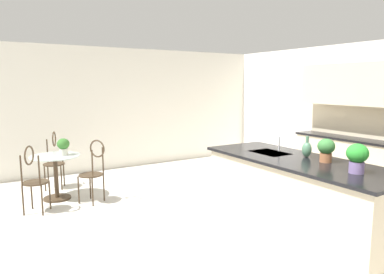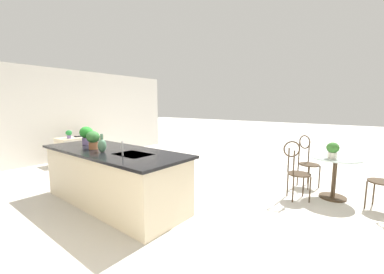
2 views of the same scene
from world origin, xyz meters
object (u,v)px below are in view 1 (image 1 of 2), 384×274
object	(u,v)px
chair_by_island	(34,176)
potted_plant_counter_far	(357,156)
chair_near_window	(93,168)
chair_toward_desk	(54,157)
potted_plant_on_table	(63,146)
bistro_table	(56,173)
vase_on_counter	(307,149)
potted_plant_counter_near	(326,149)

from	to	relation	value
chair_by_island	potted_plant_counter_far	world-z (taller)	potted_plant_counter_far
chair_near_window	chair_toward_desk	xyz separation A→B (m)	(-1.23, -0.37, 0.00)
potted_plant_on_table	bistro_table	bearing A→B (deg)	-106.80
chair_toward_desk	potted_plant_counter_far	bearing A→B (deg)	28.56
potted_plant_on_table	vase_on_counter	xyz separation A→B (m)	(2.79, 2.62, 0.13)
chair_toward_desk	potted_plant_counter_far	world-z (taller)	potted_plant_counter_far
bistro_table	chair_toward_desk	xyz separation A→B (m)	(-0.71, 0.11, 0.13)
potted_plant_on_table	potted_plant_counter_near	bearing A→B (deg)	39.29
chair_toward_desk	potted_plant_counter_near	bearing A→B (deg)	33.69
potted_plant_counter_far	chair_by_island	bearing A→B (deg)	-137.37
potted_plant_on_table	potted_plant_counter_far	distance (m)	4.41
chair_toward_desk	potted_plant_counter_far	distance (m)	5.08
vase_on_counter	chair_near_window	bearing A→B (deg)	-135.39
bistro_table	vase_on_counter	bearing A→B (deg)	44.21
chair_by_island	vase_on_counter	bearing A→B (deg)	54.10
chair_by_island	potted_plant_counter_near	bearing A→B (deg)	49.70
chair_near_window	potted_plant_counter_far	size ratio (longest dim) A/B	3.10
bistro_table	chair_by_island	distance (m)	0.69
chair_by_island	potted_plant_counter_near	distance (m)	4.12
bistro_table	potted_plant_on_table	xyz separation A→B (m)	(0.04, 0.13, 0.45)
potted_plant_counter_near	bistro_table	bearing A→B (deg)	-139.64
chair_by_island	potted_plant_on_table	distance (m)	0.81
chair_near_window	chair_by_island	xyz separation A→B (m)	(0.02, -0.89, 0.00)
potted_plant_on_table	potted_plant_counter_near	size ratio (longest dim) A/B	0.92
bistro_table	potted_plant_counter_far	xyz separation A→B (m)	(3.73, 2.53, 0.67)
potted_plant_counter_near	chair_toward_desk	bearing A→B (deg)	-146.31
potted_plant_counter_near	chair_near_window	bearing A→B (deg)	-140.06
bistro_table	chair_near_window	bearing A→B (deg)	42.38
chair_by_island	potted_plant_counter_far	xyz separation A→B (m)	(3.19, 2.94, 0.54)
bistro_table	potted_plant_on_table	distance (m)	0.48
chair_toward_desk	chair_near_window	bearing A→B (deg)	16.58
bistro_table	chair_by_island	bearing A→B (deg)	-37.04
chair_toward_desk	potted_plant_on_table	distance (m)	0.82
chair_by_island	chair_toward_desk	xyz separation A→B (m)	(-1.25, 0.52, 0.00)
chair_by_island	vase_on_counter	size ratio (longest dim) A/B	3.62
chair_near_window	potted_plant_counter_near	world-z (taller)	potted_plant_counter_near
bistro_table	potted_plant_counter_far	world-z (taller)	potted_plant_counter_far
chair_near_window	potted_plant_counter_near	distance (m)	3.51
bistro_table	potted_plant_counter_far	bearing A→B (deg)	34.11
chair_toward_desk	potted_plant_on_table	world-z (taller)	chair_toward_desk
chair_by_island	vase_on_counter	xyz separation A→B (m)	(2.29, 3.16, 0.46)
bistro_table	chair_toward_desk	world-z (taller)	chair_toward_desk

